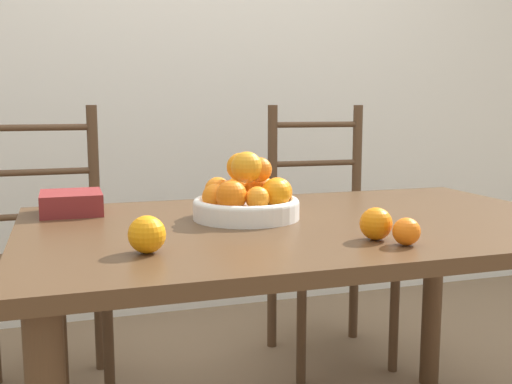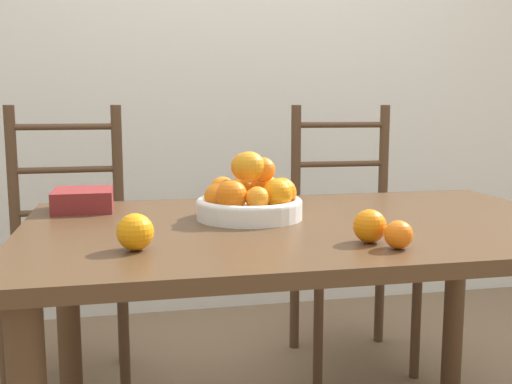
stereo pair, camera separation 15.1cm
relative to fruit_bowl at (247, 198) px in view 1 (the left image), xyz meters
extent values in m
cube|color=silver|center=(0.14, 1.39, 0.52)|extent=(8.00, 0.06, 2.60)
cube|color=#4C331E|center=(0.14, -0.08, -0.07)|extent=(1.47, 0.91, 0.03)
cylinder|color=#4C331E|center=(-0.51, 0.29, -0.44)|extent=(0.07, 0.07, 0.69)
cylinder|color=#4C331E|center=(0.80, 0.29, -0.44)|extent=(0.07, 0.07, 0.69)
cylinder|color=white|center=(0.00, 0.00, -0.03)|extent=(0.29, 0.29, 0.04)
torus|color=white|center=(0.00, 0.00, -0.01)|extent=(0.29, 0.29, 0.02)
sphere|color=orange|center=(0.09, 0.00, 0.01)|extent=(0.08, 0.08, 0.08)
sphere|color=orange|center=(0.06, 0.07, 0.01)|extent=(0.08, 0.08, 0.08)
sphere|color=orange|center=(0.00, 0.09, 0.01)|extent=(0.07, 0.07, 0.07)
sphere|color=orange|center=(-0.07, 0.06, 0.01)|extent=(0.07, 0.07, 0.07)
sphere|color=orange|center=(-0.09, -0.01, 0.01)|extent=(0.07, 0.07, 0.07)
sphere|color=orange|center=(-0.06, -0.07, 0.02)|extent=(0.08, 0.08, 0.08)
sphere|color=orange|center=(0.00, -0.09, 0.01)|extent=(0.06, 0.06, 0.06)
sphere|color=orange|center=(0.06, -0.06, 0.02)|extent=(0.08, 0.08, 0.08)
sphere|color=orange|center=(0.03, -0.01, 0.07)|extent=(0.07, 0.07, 0.07)
sphere|color=orange|center=(-0.01, 0.03, 0.08)|extent=(0.08, 0.08, 0.08)
sphere|color=orange|center=(-0.01, -0.01, 0.08)|extent=(0.08, 0.08, 0.08)
sphere|color=orange|center=(0.24, -0.40, -0.03)|extent=(0.06, 0.06, 0.06)
sphere|color=orange|center=(0.20, -0.34, -0.02)|extent=(0.07, 0.07, 0.07)
sphere|color=orange|center=(-0.31, -0.30, -0.02)|extent=(0.08, 0.08, 0.08)
cylinder|color=#513823|center=(-0.35, 0.43, -0.55)|extent=(0.04, 0.04, 0.45)
cylinder|color=#513823|center=(-0.36, 0.79, -0.27)|extent=(0.04, 0.04, 1.02)
cube|color=#513823|center=(-0.54, 0.61, -0.31)|extent=(0.43, 0.41, 0.04)
cylinder|color=#513823|center=(-0.55, 0.79, -0.16)|extent=(0.38, 0.03, 0.02)
cylinder|color=#513823|center=(-0.55, 0.79, 0.00)|extent=(0.38, 0.03, 0.02)
cylinder|color=#513823|center=(-0.55, 0.79, 0.17)|extent=(0.38, 0.03, 0.02)
cylinder|color=#513823|center=(0.34, 0.44, -0.55)|extent=(0.04, 0.04, 0.45)
cylinder|color=#513823|center=(0.72, 0.42, -0.55)|extent=(0.04, 0.04, 0.45)
cylinder|color=#513823|center=(0.35, 0.80, -0.27)|extent=(0.04, 0.04, 1.02)
cylinder|color=#513823|center=(0.73, 0.78, -0.27)|extent=(0.04, 0.04, 1.02)
cube|color=#513823|center=(0.54, 0.61, -0.31)|extent=(0.43, 0.41, 0.04)
cylinder|color=#513823|center=(0.54, 0.79, -0.16)|extent=(0.38, 0.04, 0.02)
cylinder|color=#513823|center=(0.54, 0.79, 0.00)|extent=(0.38, 0.04, 0.02)
cylinder|color=#513823|center=(0.54, 0.79, 0.17)|extent=(0.38, 0.04, 0.02)
cube|color=maroon|center=(-0.45, 0.22, -0.03)|extent=(0.17, 0.18, 0.06)
camera|label=1|loc=(-0.47, -1.51, 0.25)|focal=42.00mm
camera|label=2|loc=(-0.32, -1.55, 0.25)|focal=42.00mm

